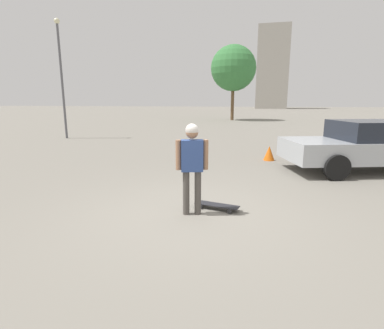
# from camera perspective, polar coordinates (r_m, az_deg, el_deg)

# --- Properties ---
(ground_plane) EXTENTS (220.00, 220.00, 0.00)m
(ground_plane) POSITION_cam_1_polar(r_m,az_deg,el_deg) (5.42, 0.00, -9.39)
(ground_plane) COLOR gray
(person) EXTENTS (0.54, 0.30, 1.61)m
(person) POSITION_cam_1_polar(r_m,az_deg,el_deg) (5.14, 0.00, 1.09)
(person) COLOR #4C4742
(person) RESTS_ON ground_plane
(skateboard) EXTENTS (0.86, 0.40, 0.09)m
(skateboard) POSITION_cam_1_polar(r_m,az_deg,el_deg) (5.64, 4.77, -7.78)
(skateboard) COLOR #232328
(skateboard) RESTS_ON ground_plane
(car_parked_near) EXTENTS (5.04, 3.20, 1.44)m
(car_parked_near) POSITION_cam_1_polar(r_m,az_deg,el_deg) (9.92, 30.85, 3.18)
(car_parked_near) COLOR #ADB2B7
(car_parked_near) RESTS_ON ground_plane
(building_block_distant) EXTENTS (8.22, 10.23, 21.42)m
(building_block_distant) POSITION_cam_1_polar(r_m,az_deg,el_deg) (89.18, 15.05, 17.18)
(building_block_distant) COLOR #9E998E
(building_block_distant) RESTS_ON ground_plane
(tree_distant) EXTENTS (4.68, 4.68, 7.68)m
(tree_distant) POSITION_cam_1_polar(r_m,az_deg,el_deg) (32.83, 7.89, 17.70)
(tree_distant) COLOR brown
(tree_distant) RESTS_ON ground_plane
(traffic_cone) EXTENTS (0.38, 0.38, 0.49)m
(traffic_cone) POSITION_cam_1_polar(r_m,az_deg,el_deg) (10.51, 14.48, 2.11)
(traffic_cone) COLOR orange
(traffic_cone) RESTS_ON ground_plane
(lamp_post) EXTENTS (0.28, 0.28, 6.09)m
(lamp_post) POSITION_cam_1_polar(r_m,az_deg,el_deg) (17.72, -23.67, 16.07)
(lamp_post) COLOR #59595E
(lamp_post) RESTS_ON ground_plane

